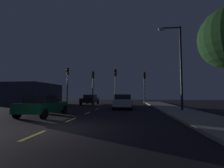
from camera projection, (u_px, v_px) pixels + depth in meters
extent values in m
plane|color=black|center=(89.00, 112.00, 14.09)|extent=(80.00, 80.00, 0.00)
cube|color=gray|center=(183.00, 112.00, 13.29)|extent=(3.00, 40.00, 0.15)
cube|color=#EACC4C|center=(34.00, 135.00, 5.96)|extent=(0.16, 1.60, 0.01)
cube|color=#EACC4C|center=(71.00, 120.00, 9.73)|extent=(0.16, 1.60, 0.01)
cube|color=#EACC4C|center=(88.00, 113.00, 13.50)|extent=(0.16, 1.60, 0.01)
cube|color=#EACC4C|center=(97.00, 109.00, 17.27)|extent=(0.16, 1.60, 0.01)
cylinder|color=#2D2D30|center=(67.00, 87.00, 23.42)|extent=(0.14, 0.14, 5.20)
cube|color=#382D0C|center=(68.00, 71.00, 23.56)|extent=(0.32, 0.24, 0.90)
sphere|color=red|center=(67.00, 69.00, 23.42)|extent=(0.20, 0.20, 0.20)
sphere|color=#3F2D0C|center=(67.00, 71.00, 23.40)|extent=(0.20, 0.20, 0.20)
sphere|color=#0C3319|center=(67.00, 73.00, 23.38)|extent=(0.20, 0.20, 0.20)
cylinder|color=#2D2D30|center=(93.00, 88.00, 23.01)|extent=(0.14, 0.14, 4.65)
cube|color=#382D0C|center=(93.00, 75.00, 23.14)|extent=(0.32, 0.24, 0.90)
sphere|color=#3F0C0C|center=(93.00, 72.00, 23.00)|extent=(0.20, 0.20, 0.20)
sphere|color=#3F2D0C|center=(93.00, 75.00, 22.98)|extent=(0.20, 0.20, 0.20)
sphere|color=#19D84C|center=(93.00, 77.00, 22.96)|extent=(0.20, 0.20, 0.20)
cylinder|color=#4C4C51|center=(115.00, 87.00, 22.69)|extent=(0.14, 0.14, 4.91)
cube|color=black|center=(115.00, 73.00, 22.82)|extent=(0.32, 0.24, 0.90)
sphere|color=red|center=(115.00, 70.00, 22.68)|extent=(0.20, 0.20, 0.20)
sphere|color=#3F2D0C|center=(115.00, 72.00, 22.66)|extent=(0.20, 0.20, 0.20)
sphere|color=#0C3319|center=(115.00, 75.00, 22.64)|extent=(0.20, 0.20, 0.20)
cylinder|color=black|center=(145.00, 89.00, 22.26)|extent=(0.14, 0.14, 4.50)
cube|color=#382D0C|center=(144.00, 75.00, 22.38)|extent=(0.32, 0.24, 0.90)
sphere|color=red|center=(144.00, 73.00, 22.24)|extent=(0.20, 0.20, 0.20)
sphere|color=#3F2D0C|center=(144.00, 75.00, 22.22)|extent=(0.20, 0.20, 0.20)
sphere|color=#0C3319|center=(144.00, 77.00, 22.20)|extent=(0.20, 0.20, 0.20)
cube|color=silver|center=(123.00, 102.00, 17.71)|extent=(1.87, 4.22, 0.69)
cube|color=black|center=(123.00, 97.00, 17.54)|extent=(1.62, 1.91, 0.48)
cylinder|color=black|center=(117.00, 105.00, 19.32)|extent=(0.23, 0.64, 0.64)
cylinder|color=black|center=(131.00, 105.00, 19.11)|extent=(0.23, 0.64, 0.64)
cylinder|color=black|center=(114.00, 107.00, 16.25)|extent=(0.23, 0.64, 0.64)
cylinder|color=black|center=(131.00, 107.00, 16.05)|extent=(0.23, 0.64, 0.64)
cube|color=#0F4C2D|center=(43.00, 107.00, 11.55)|extent=(1.91, 4.07, 0.61)
cube|color=black|center=(42.00, 99.00, 11.39)|extent=(1.65, 1.84, 0.48)
cylinder|color=black|center=(43.00, 109.00, 13.10)|extent=(0.23, 0.64, 0.64)
cylinder|color=black|center=(64.00, 110.00, 12.88)|extent=(0.23, 0.64, 0.64)
cylinder|color=black|center=(17.00, 113.00, 10.18)|extent=(0.23, 0.64, 0.64)
cylinder|color=black|center=(44.00, 114.00, 9.97)|extent=(0.23, 0.64, 0.64)
cube|color=black|center=(90.00, 100.00, 25.86)|extent=(2.02, 4.55, 0.64)
cube|color=black|center=(90.00, 96.00, 26.12)|extent=(1.72, 2.07, 0.53)
cylinder|color=black|center=(93.00, 103.00, 24.04)|extent=(0.24, 0.65, 0.64)
cylinder|color=black|center=(81.00, 103.00, 24.28)|extent=(0.24, 0.65, 0.64)
cylinder|color=black|center=(98.00, 102.00, 27.40)|extent=(0.24, 0.65, 0.64)
cylinder|color=black|center=(87.00, 102.00, 27.64)|extent=(0.24, 0.65, 0.64)
cylinder|color=black|center=(181.00, 68.00, 14.59)|extent=(0.18, 0.18, 7.46)
cube|color=#2D2D30|center=(171.00, 28.00, 14.91)|extent=(1.62, 0.10, 0.10)
ellipsoid|color=silver|center=(161.00, 29.00, 14.99)|extent=(0.56, 0.36, 0.24)
cube|color=#333847|center=(35.00, 94.00, 24.57)|extent=(4.72, 8.14, 3.09)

